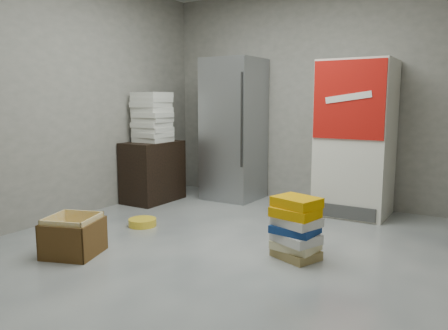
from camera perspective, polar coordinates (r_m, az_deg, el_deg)
The scene contains 10 objects.
ground at distance 3.91m, azimuth -3.24°, elevation -11.65°, with size 5.00×5.00×0.00m, color #B3B4AF.
room_shell at distance 3.71m, azimuth -3.47°, elevation 15.47°, with size 4.04×5.04×2.82m.
steel_fridge at distance 5.97m, azimuth 1.31°, elevation 4.64°, with size 0.70×0.72×1.90m.
coke_cooler at distance 5.33m, azimuth 16.79°, elevation 3.34°, with size 0.80×0.73×1.80m.
wood_shelf at distance 5.92m, azimuth -9.27°, elevation -0.85°, with size 0.50×0.80×0.80m, color black.
supply_box_stack at distance 5.85m, azimuth -9.35°, elevation 6.17°, with size 0.44×0.44×0.65m.
phonebook_stack_main at distance 3.80m, azimuth 9.37°, elevation -8.14°, with size 0.45×0.42×0.54m.
phonebook_stack_side at distance 4.97m, azimuth 9.29°, elevation -6.11°, with size 0.43×0.40×0.21m.
cardboard_box at distance 4.09m, azimuth -19.07°, elevation -9.08°, with size 0.55×0.55×0.35m.
bucket_lid at distance 4.83m, azimuth -10.60°, elevation -7.37°, with size 0.30×0.30×0.08m, color yellow.
Camera 1 is at (2.11, -3.01, 1.34)m, focal length 35.00 mm.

